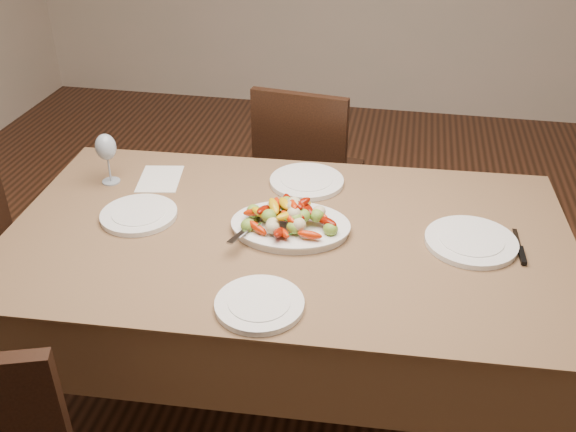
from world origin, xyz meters
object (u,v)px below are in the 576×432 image
at_px(plate_left, 139,215).
at_px(plate_far, 307,182).
at_px(serving_platter, 290,228).
at_px(wine_glass, 107,157).
at_px(plate_right, 471,242).
at_px(plate_near, 259,305).
at_px(chair_far, 311,175).
at_px(dining_table, 288,321).

distance_m(plate_left, plate_far, 0.62).
height_order(serving_platter, wine_glass, wine_glass).
distance_m(plate_right, plate_far, 0.65).
height_order(plate_right, plate_near, same).
xyz_separation_m(chair_far, serving_platter, (0.08, -0.92, 0.30)).
bearing_deg(dining_table, plate_right, 4.09).
xyz_separation_m(plate_left, wine_glass, (-0.20, 0.22, 0.09)).
bearing_deg(plate_near, serving_platter, 88.36).
xyz_separation_m(plate_left, plate_far, (0.52, 0.34, 0.00)).
xyz_separation_m(plate_left, plate_near, (0.51, -0.38, 0.00)).
height_order(plate_left, plate_far, same).
bearing_deg(serving_platter, plate_right, 3.09).
bearing_deg(plate_far, wine_glass, -170.08).
distance_m(serving_platter, plate_right, 0.58).
bearing_deg(plate_near, wine_glass, 139.70).
bearing_deg(plate_right, plate_far, 152.96).
bearing_deg(chair_far, dining_table, 102.13).
height_order(serving_platter, plate_far, serving_platter).
relative_size(dining_table, serving_platter, 4.87).
height_order(chair_far, serving_platter, chair_far).
xyz_separation_m(dining_table, plate_far, (0.01, 0.34, 0.39)).
distance_m(dining_table, serving_platter, 0.39).
xyz_separation_m(dining_table, plate_near, (-0.01, -0.39, 0.39)).
distance_m(dining_table, plate_right, 0.70).
distance_m(chair_far, plate_near, 1.36).
height_order(plate_left, plate_near, same).
xyz_separation_m(plate_far, plate_near, (-0.01, -0.72, 0.00)).
relative_size(serving_platter, plate_near, 1.52).
height_order(plate_right, plate_far, same).
height_order(plate_left, plate_right, same).
xyz_separation_m(dining_table, plate_left, (-0.51, -0.00, 0.39)).
bearing_deg(plate_left, dining_table, 0.52).
bearing_deg(serving_platter, plate_far, 90.10).
distance_m(dining_table, plate_left, 0.64).
height_order(dining_table, wine_glass, wine_glass).
bearing_deg(plate_near, plate_far, 89.15).
bearing_deg(wine_glass, chair_far, 48.51).
bearing_deg(plate_far, plate_near, -90.85).
xyz_separation_m(plate_right, plate_near, (-0.59, -0.43, 0.00)).
height_order(plate_near, wine_glass, wine_glass).
height_order(dining_table, plate_far, plate_far).
relative_size(chair_far, plate_left, 3.68).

